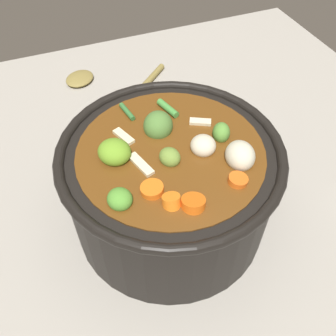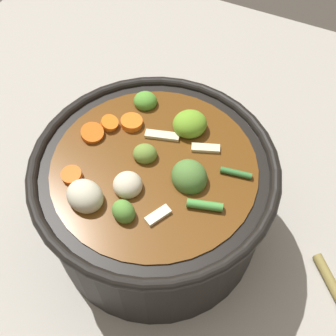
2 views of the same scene
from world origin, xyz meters
The scene contains 3 objects.
ground_plane centered at (0.00, 0.00, 0.00)m, with size 1.10×1.10×0.00m, color #9E998E.
cooking_pot centered at (0.00, 0.00, 0.08)m, with size 0.30×0.30×0.17m.
wooden_spoon centered at (0.01, -0.36, 0.01)m, with size 0.23×0.23×0.01m.
Camera 1 is at (0.12, 0.31, 0.48)m, focal length 39.75 mm.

